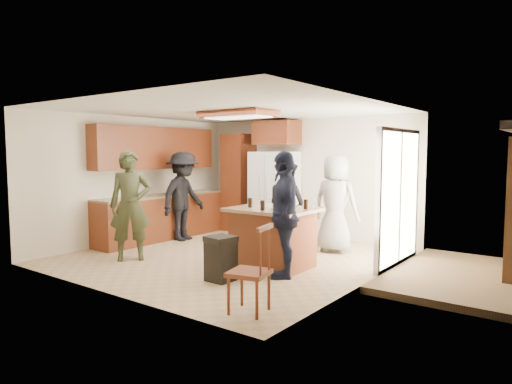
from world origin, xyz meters
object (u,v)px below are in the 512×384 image
Objects in this scene: person_side_right at (284,214)px; spindle_chair at (251,273)px; person_behind_right at (335,203)px; trash_bin at (221,258)px; person_counter at (183,196)px; person_behind_left at (287,206)px; kitchen_island at (273,237)px; person_front_left at (130,206)px; refrigerator at (274,194)px.

person_side_right reaches higher than spindle_chair.
person_behind_right reaches higher than trash_bin.
person_counter is at bearing 145.22° from spindle_chair.
person_behind_left is 2.22m from person_counter.
person_behind_right is 1.38× the size of kitchen_island.
person_front_left is 3.34m from refrigerator.
person_front_left is 1.12× the size of person_behind_left.
trash_bin is (0.41, -2.32, -0.49)m from person_behind_left.
person_counter is 2.83m from kitchen_island.
person_behind_left reaches higher than kitchen_island.
person_front_left is at bearing 165.45° from spindle_chair.
person_counter is at bearing 165.16° from kitchen_island.
trash_bin is 0.63× the size of spindle_chair.
person_behind_right is 0.98× the size of person_side_right.
person_behind_right is 2.80× the size of trash_bin.
person_counter reaches higher than spindle_chair.
person_behind_left is 1.40m from refrigerator.
person_counter reaches higher than refrigerator.
person_behind_right is at bearing 101.36° from spindle_chair.
trash_bin is at bearing -131.58° from person_counter.
refrigerator is at bearing 123.90° from kitchen_island.
refrigerator is at bearing -175.14° from person_side_right.
person_behind_right is 1.93m from refrigerator.
kitchen_island is at bearing -26.04° from person_front_left.
person_side_right is 1.41× the size of kitchen_island.
person_side_right is 1.62m from spindle_chair.
person_behind_left is at bearing 116.13° from spindle_chair.
kitchen_island is at bearing 126.06° from person_behind_left.
person_side_right reaches higher than trash_bin.
person_side_right is (0.16, -1.92, 0.02)m from person_behind_right.
person_front_left is at bearing 67.09° from person_behind_left.
person_front_left reaches higher than kitchen_island.
kitchen_island is (-0.28, -1.56, -0.41)m from person_behind_right.
person_front_left is 2.43m from kitchen_island.
kitchen_island is (1.52, -2.26, -0.43)m from refrigerator.
kitchen_island is at bearing -111.53° from person_counter.
refrigerator reaches higher than person_behind_left.
person_counter is at bearing -140.88° from person_side_right.
person_behind_left is 1.41m from kitchen_island.
person_behind_right is at bearing 79.71° from kitchen_island.
person_behind_right is 1.64m from kitchen_island.
person_counter is 4.48m from spindle_chair.
refrigerator is (1.18, 1.54, -0.00)m from person_counter.
trash_bin is at bearing -67.51° from refrigerator.
trash_bin is at bearing -71.59° from person_side_right.
spindle_chair reaches higher than trash_bin.
person_behind_right is at bearing -147.07° from person_behind_left.
person_behind_left is 3.45m from spindle_chair.
person_behind_left is 0.90× the size of person_counter.
person_counter reaches higher than trash_bin.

